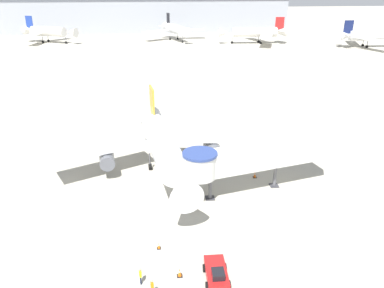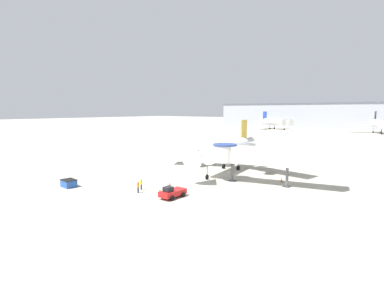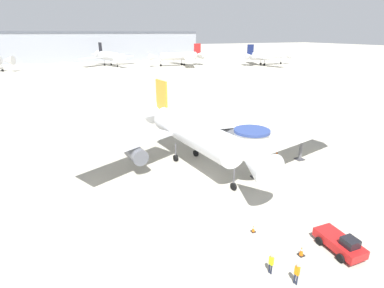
{
  "view_description": "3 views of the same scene",
  "coord_description": "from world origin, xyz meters",
  "px_view_note": "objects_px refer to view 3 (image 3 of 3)",
  "views": [
    {
      "loc": [
        0.6,
        -42.72,
        24.33
      ],
      "look_at": [
        6.04,
        3.65,
        4.28
      ],
      "focal_mm": 35.0,
      "sensor_mm": 36.0,
      "label": 1
    },
    {
      "loc": [
        33.02,
        -47.73,
        12.22
      ],
      "look_at": [
        -2.44,
        -2.23,
        5.66
      ],
      "focal_mm": 28.0,
      "sensor_mm": 36.0,
      "label": 2
    },
    {
      "loc": [
        -13.3,
        -30.42,
        16.72
      ],
      "look_at": [
        -0.7,
        -2.42,
        5.22
      ],
      "focal_mm": 28.0,
      "sensor_mm": 36.0,
      "label": 3
    }
  ],
  "objects_px": {
    "pushback_tug_red": "(340,243)",
    "traffic_cone_near_nose": "(253,229)",
    "ground_crew_wing_walker": "(271,263)",
    "traffic_cone_starboard_wing": "(277,153)",
    "ground_crew_marshaller": "(297,273)",
    "traffic_cone_apron_front": "(302,251)",
    "jet_bridge": "(285,133)",
    "background_jet_black_tail": "(108,56)",
    "main_airplane": "(191,133)",
    "background_jet_red_tail": "(179,56)",
    "background_jet_navy_tail": "(266,56)"
  },
  "relations": [
    {
      "from": "ground_crew_wing_walker",
      "to": "background_jet_black_tail",
      "type": "relative_size",
      "value": 0.06
    },
    {
      "from": "jet_bridge",
      "to": "traffic_cone_apron_front",
      "type": "distance_m",
      "value": 17.53
    },
    {
      "from": "background_jet_black_tail",
      "to": "ground_crew_marshaller",
      "type": "bearing_deg",
      "value": -111.99
    },
    {
      "from": "pushback_tug_red",
      "to": "ground_crew_marshaller",
      "type": "bearing_deg",
      "value": -165.96
    },
    {
      "from": "jet_bridge",
      "to": "background_jet_navy_tail",
      "type": "distance_m",
      "value": 135.12
    },
    {
      "from": "traffic_cone_apron_front",
      "to": "ground_crew_marshaller",
      "type": "relative_size",
      "value": 0.47
    },
    {
      "from": "ground_crew_marshaller",
      "to": "traffic_cone_near_nose",
      "type": "bearing_deg",
      "value": 157.16
    },
    {
      "from": "ground_crew_wing_walker",
      "to": "background_jet_red_tail",
      "type": "xyz_separation_m",
      "value": [
        49.02,
        139.17,
        3.88
      ]
    },
    {
      "from": "ground_crew_wing_walker",
      "to": "traffic_cone_starboard_wing",
      "type": "bearing_deg",
      "value": -52.02
    },
    {
      "from": "background_jet_black_tail",
      "to": "background_jet_red_tail",
      "type": "xyz_separation_m",
      "value": [
        34.45,
        -14.35,
        -0.2
      ]
    },
    {
      "from": "jet_bridge",
      "to": "traffic_cone_apron_front",
      "type": "height_order",
      "value": "jet_bridge"
    },
    {
      "from": "pushback_tug_red",
      "to": "ground_crew_wing_walker",
      "type": "xyz_separation_m",
      "value": [
        -6.68,
        0.33,
        0.22
      ]
    },
    {
      "from": "pushback_tug_red",
      "to": "jet_bridge",
      "type": "bearing_deg",
      "value": 68.46
    },
    {
      "from": "pushback_tug_red",
      "to": "ground_crew_wing_walker",
      "type": "bearing_deg",
      "value": 179.19
    },
    {
      "from": "main_airplane",
      "to": "traffic_cone_apron_front",
      "type": "xyz_separation_m",
      "value": [
        0.52,
        -20.31,
        -3.84
      ]
    },
    {
      "from": "background_jet_black_tail",
      "to": "background_jet_navy_tail",
      "type": "distance_m",
      "value": 84.07
    },
    {
      "from": "traffic_cone_apron_front",
      "to": "background_jet_black_tail",
      "type": "distance_m",
      "value": 153.46
    },
    {
      "from": "ground_crew_marshaller",
      "to": "background_jet_navy_tail",
      "type": "distance_m",
      "value": 155.27
    },
    {
      "from": "main_airplane",
      "to": "background_jet_black_tail",
      "type": "height_order",
      "value": "background_jet_black_tail"
    },
    {
      "from": "traffic_cone_near_nose",
      "to": "traffic_cone_apron_front",
      "type": "bearing_deg",
      "value": -66.95
    },
    {
      "from": "jet_bridge",
      "to": "ground_crew_wing_walker",
      "type": "relative_size",
      "value": 11.38
    },
    {
      "from": "main_airplane",
      "to": "traffic_cone_starboard_wing",
      "type": "bearing_deg",
      "value": -20.2
    },
    {
      "from": "ground_crew_marshaller",
      "to": "background_jet_red_tail",
      "type": "relative_size",
      "value": 0.05
    },
    {
      "from": "background_jet_black_tail",
      "to": "ground_crew_wing_walker",
      "type": "bearing_deg",
      "value": -112.41
    },
    {
      "from": "jet_bridge",
      "to": "pushback_tug_red",
      "type": "distance_m",
      "value": 16.65
    },
    {
      "from": "main_airplane",
      "to": "background_jet_black_tail",
      "type": "relative_size",
      "value": 1.05
    },
    {
      "from": "jet_bridge",
      "to": "background_jet_red_tail",
      "type": "height_order",
      "value": "background_jet_red_tail"
    },
    {
      "from": "traffic_cone_near_nose",
      "to": "traffic_cone_apron_front",
      "type": "xyz_separation_m",
      "value": [
        1.73,
        -4.07,
        0.08
      ]
    },
    {
      "from": "ground_crew_wing_walker",
      "to": "jet_bridge",
      "type": "bearing_deg",
      "value": -53.92
    },
    {
      "from": "main_airplane",
      "to": "traffic_cone_starboard_wing",
      "type": "height_order",
      "value": "main_airplane"
    },
    {
      "from": "ground_crew_marshaller",
      "to": "traffic_cone_apron_front",
      "type": "bearing_deg",
      "value": 114.01
    },
    {
      "from": "traffic_cone_near_nose",
      "to": "background_jet_red_tail",
      "type": "xyz_separation_m",
      "value": [
        47.28,
        134.57,
        4.55
      ]
    },
    {
      "from": "traffic_cone_apron_front",
      "to": "ground_crew_wing_walker",
      "type": "bearing_deg",
      "value": -171.26
    },
    {
      "from": "jet_bridge",
      "to": "background_jet_navy_tail",
      "type": "relative_size",
      "value": 0.57
    },
    {
      "from": "traffic_cone_starboard_wing",
      "to": "background_jet_black_tail",
      "type": "distance_m",
      "value": 135.57
    },
    {
      "from": "pushback_tug_red",
      "to": "traffic_cone_starboard_wing",
      "type": "distance_m",
      "value": 20.28
    },
    {
      "from": "traffic_cone_apron_front",
      "to": "background_jet_red_tail",
      "type": "xyz_separation_m",
      "value": [
        45.55,
        138.64,
        4.47
      ]
    },
    {
      "from": "jet_bridge",
      "to": "background_jet_navy_tail",
      "type": "height_order",
      "value": "background_jet_navy_tail"
    },
    {
      "from": "traffic_cone_apron_front",
      "to": "background_jet_navy_tail",
      "type": "relative_size",
      "value": 0.02
    },
    {
      "from": "main_airplane",
      "to": "traffic_cone_near_nose",
      "type": "xyz_separation_m",
      "value": [
        -1.21,
        -16.24,
        -3.92
      ]
    },
    {
      "from": "main_airplane",
      "to": "jet_bridge",
      "type": "distance_m",
      "value": 12.01
    },
    {
      "from": "traffic_cone_starboard_wing",
      "to": "ground_crew_wing_walker",
      "type": "height_order",
      "value": "ground_crew_wing_walker"
    },
    {
      "from": "background_jet_black_tail",
      "to": "jet_bridge",
      "type": "bearing_deg",
      "value": -107.58
    },
    {
      "from": "pushback_tug_red",
      "to": "traffic_cone_near_nose",
      "type": "relative_size",
      "value": 6.23
    },
    {
      "from": "ground_crew_wing_walker",
      "to": "background_jet_red_tail",
      "type": "relative_size",
      "value": 0.05
    },
    {
      "from": "main_airplane",
      "to": "traffic_cone_near_nose",
      "type": "relative_size",
      "value": 47.4
    },
    {
      "from": "traffic_cone_near_nose",
      "to": "background_jet_red_tail",
      "type": "height_order",
      "value": "background_jet_red_tail"
    },
    {
      "from": "background_jet_navy_tail",
      "to": "jet_bridge",
      "type": "bearing_deg",
      "value": 145.89
    },
    {
      "from": "traffic_cone_near_nose",
      "to": "background_jet_navy_tail",
      "type": "xyz_separation_m",
      "value": [
        91.34,
        118.82,
        4.41
      ]
    },
    {
      "from": "jet_bridge",
      "to": "traffic_cone_near_nose",
      "type": "bearing_deg",
      "value": -152.32
    }
  ]
}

